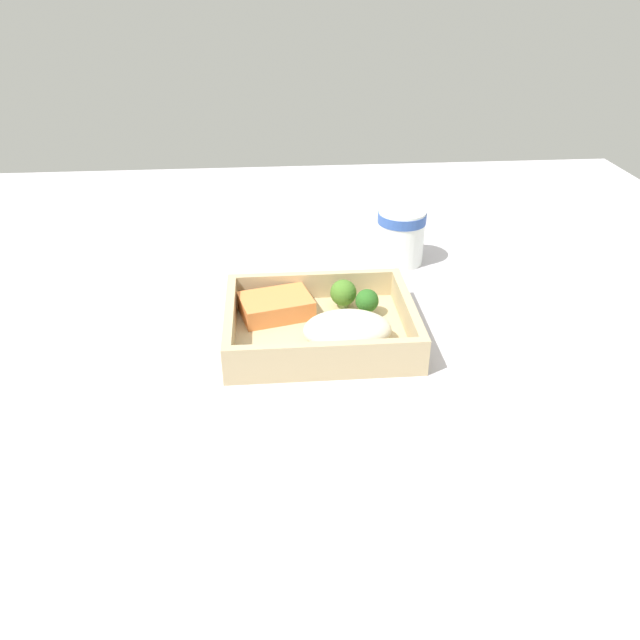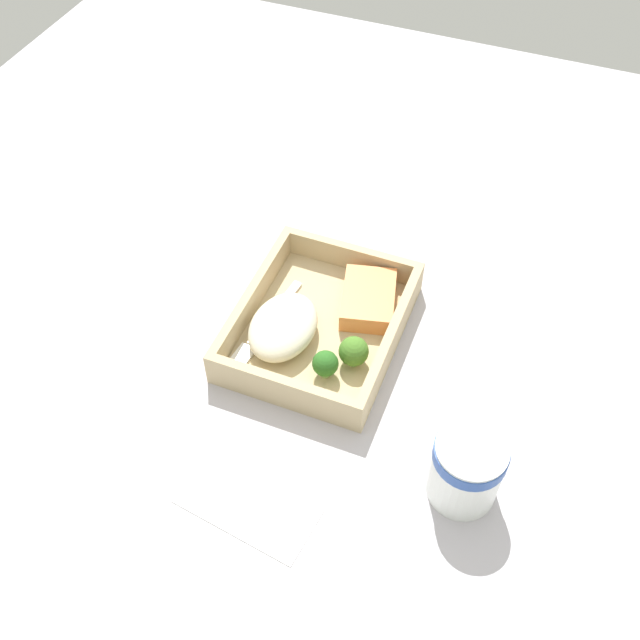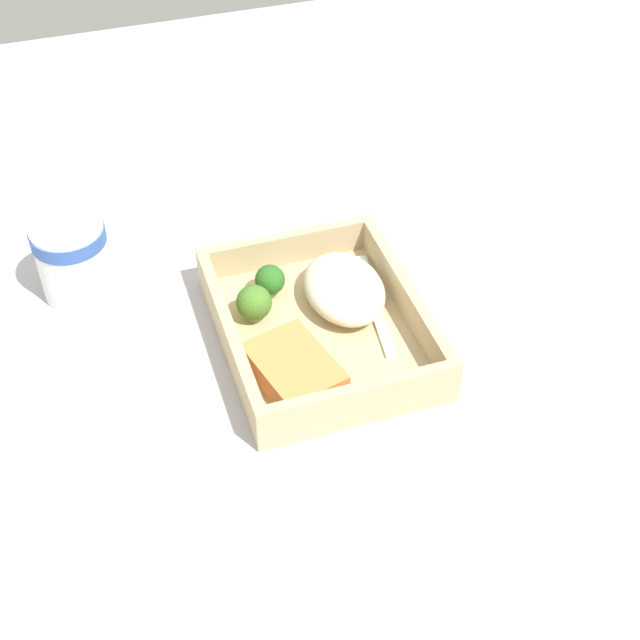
{
  "view_description": "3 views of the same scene",
  "coord_description": "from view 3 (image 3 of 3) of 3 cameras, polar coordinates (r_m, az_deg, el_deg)",
  "views": [
    {
      "loc": [
        -6.01,
        -72.2,
        45.32
      ],
      "look_at": [
        0.0,
        0.0,
        2.7
      ],
      "focal_mm": 35.0,
      "sensor_mm": 36.0,
      "label": 1
    },
    {
      "loc": [
        58.43,
        22.98,
        76.62
      ],
      "look_at": [
        0.0,
        0.0,
        2.7
      ],
      "focal_mm": 42.0,
      "sensor_mm": 36.0,
      "label": 2
    },
    {
      "loc": [
        -63.68,
        20.97,
        66.28
      ],
      "look_at": [
        0.0,
        0.0,
        2.7
      ],
      "focal_mm": 50.0,
      "sensor_mm": 36.0,
      "label": 3
    }
  ],
  "objects": [
    {
      "name": "ground_plane",
      "position": [
        0.95,
        0.0,
        -1.62
      ],
      "size": [
        160.0,
        160.0,
        2.0
      ],
      "primitive_type": "cube",
      "color": "#B7B2BA"
    },
    {
      "name": "takeout_tray",
      "position": [
        0.94,
        0.0,
        -0.93
      ],
      "size": [
        25.24,
        20.45,
        1.2
      ],
      "primitive_type": "cube",
      "color": "tan",
      "rests_on": "ground_plane"
    },
    {
      "name": "tray_rim",
      "position": [
        0.92,
        0.0,
        0.19
      ],
      "size": [
        25.24,
        20.45,
        3.85
      ],
      "color": "tan",
      "rests_on": "takeout_tray"
    },
    {
      "name": "salmon_fillet",
      "position": [
        0.88,
        -1.69,
        -3.21
      ],
      "size": [
        11.1,
        9.04,
        2.75
      ],
      "primitive_type": "cube",
      "rotation": [
        0.0,
        0.0,
        0.25
      ],
      "color": "#ED8646",
      "rests_on": "takeout_tray"
    },
    {
      "name": "mashed_potatoes",
      "position": [
        0.95,
        1.56,
        2.02
      ],
      "size": [
        11.55,
        8.35,
        4.17
      ],
      "primitive_type": "ellipsoid",
      "color": "beige",
      "rests_on": "takeout_tray"
    },
    {
      "name": "broccoli_floret_1",
      "position": [
        0.96,
        -3.22,
        2.55
      ],
      "size": [
        3.29,
        3.29,
        3.94
      ],
      "color": "#799A5B",
      "rests_on": "takeout_tray"
    },
    {
      "name": "broccoli_floret_2",
      "position": [
        0.93,
        -4.24,
        1.09
      ],
      "size": [
        3.79,
        3.79,
        4.23
      ],
      "color": "#7E9B58",
      "rests_on": "takeout_tray"
    },
    {
      "name": "fork",
      "position": [
        0.97,
        3.22,
        1.49
      ],
      "size": [
        15.88,
        3.58,
        0.44
      ],
      "color": "white",
      "rests_on": "takeout_tray"
    },
    {
      "name": "paper_cup",
      "position": [
        1.0,
        -15.55,
        3.95
      ],
      "size": [
        7.99,
        7.99,
        9.17
      ],
      "color": "white",
      "rests_on": "ground_plane"
    },
    {
      "name": "receipt_slip",
      "position": [
        1.13,
        -4.91,
        7.43
      ],
      "size": [
        10.02,
        16.46,
        0.24
      ],
      "primitive_type": "cube",
      "rotation": [
        0.0,
        0.0,
        -0.13
      ],
      "color": "white",
      "rests_on": "ground_plane"
    }
  ]
}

